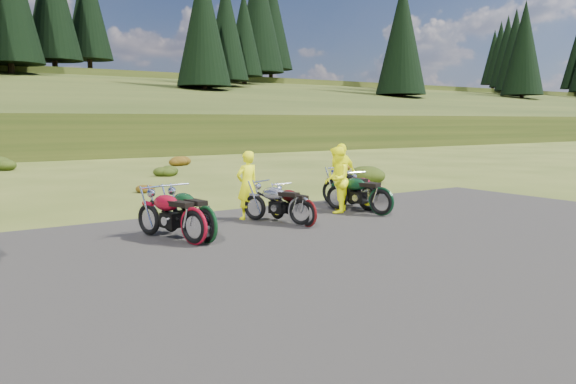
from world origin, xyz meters
TOP-DOWN VIEW (x-y plane):
  - ground at (0.00, 0.00)m, footprint 300.00×300.00m
  - gravel_pad at (0.00, -2.00)m, footprint 20.00×12.00m
  - hill_slope at (0.00, 50.00)m, footprint 300.00×45.97m
  - conifer_25 at (15.00, 74.00)m, footprint 6.60×6.60m
  - conifer_26 at (21.00, 49.00)m, footprint 6.16×6.16m
  - conifer_27 at (27.00, 55.00)m, footprint 5.72×5.72m
  - conifer_28 at (33.00, 61.00)m, footprint 5.28×5.28m
  - conifer_29 at (39.00, 67.00)m, footprint 7.92×7.92m
  - conifer_30 at (45.00, 73.00)m, footprint 7.48×7.48m
  - conifer_31 at (51.00, 48.00)m, footprint 7.04×7.04m
  - conifer_32 at (57.00, 54.00)m, footprint 6.60×6.60m
  - conifer_33 at (63.00, 60.00)m, footprint 6.16×6.16m
  - conifer_34 at (69.00, 66.00)m, footprint 5.72×5.72m
  - conifer_35 at (75.00, 72.00)m, footprint 5.28×5.28m
  - conifer_36 at (81.00, 78.00)m, footprint 7.92×7.92m
  - conifer_37 at (87.00, 53.00)m, footprint 7.48×7.48m
  - conifer_38 at (93.00, 59.00)m, footprint 7.04×7.04m
  - conifer_39 at (99.00, 65.00)m, footprint 6.60×6.60m
  - conifer_40 at (105.00, 71.00)m, footprint 6.16×6.16m
  - conifer_41 at (111.00, 77.00)m, footprint 5.72×5.72m
  - shrub_3 at (-3.30, 21.90)m, footprint 1.56×1.56m
  - shrub_4 at (-0.40, 9.20)m, footprint 0.77×0.77m
  - shrub_5 at (2.50, 14.50)m, footprint 1.03×1.03m
  - shrub_6 at (5.40, 19.80)m, footprint 1.30×1.30m
  - shrub_7 at (8.30, 7.10)m, footprint 1.56×1.56m
  - shrub_8 at (11.20, 12.40)m, footprint 0.77×0.77m
  - motorcycle_1 at (-2.48, 0.35)m, footprint 1.35×2.31m
  - motorcycle_2 at (-2.20, 0.34)m, footprint 1.02×2.28m
  - motorcycle_3 at (0.51, 0.82)m, footprint 1.44×2.13m
  - motorcycle_4 at (0.57, 0.63)m, footprint 0.72×1.90m
  - motorcycle_5 at (3.37, 1.64)m, footprint 0.94×2.31m
  - motorcycle_6 at (3.58, 1.38)m, footprint 0.83×2.03m
  - motorcycle_7 at (3.12, 0.83)m, footprint 1.27×2.27m
  - person_middle at (-0.06, 2.39)m, footprint 0.69×0.50m
  - person_right_a at (2.48, 1.93)m, footprint 1.11×1.10m
  - person_right_b at (3.76, 3.26)m, footprint 1.12×0.58m

SIDE VIEW (x-z plane):
  - ground at x=0.00m, z-range 0.00..0.00m
  - gravel_pad at x=0.00m, z-range -0.02..0.02m
  - hill_slope at x=0.00m, z-range -4.69..4.69m
  - motorcycle_1 at x=-2.48m, z-range -0.57..0.57m
  - motorcycle_2 at x=-2.20m, z-range -0.58..0.58m
  - motorcycle_3 at x=0.51m, z-range -0.53..0.53m
  - motorcycle_4 at x=0.57m, z-range -0.49..0.49m
  - motorcycle_5 at x=3.37m, z-range -0.59..0.59m
  - motorcycle_6 at x=3.58m, z-range -0.52..0.52m
  - motorcycle_7 at x=3.12m, z-range -0.57..0.57m
  - shrub_4 at x=-0.40m, z-range 0.00..0.45m
  - shrub_8 at x=11.20m, z-range 0.00..0.45m
  - shrub_5 at x=2.50m, z-range 0.00..0.61m
  - shrub_6 at x=5.40m, z-range 0.00..0.77m
  - shrub_3 at x=-3.30m, z-range 0.00..0.92m
  - shrub_7 at x=8.30m, z-range 0.00..0.92m
  - person_middle at x=-0.06m, z-range 0.00..1.75m
  - person_right_a at x=2.48m, z-range 0.00..1.81m
  - person_right_b at x=3.76m, z-range 0.00..1.82m
  - conifer_26 at x=21.00m, z-range 5.37..21.37m
  - conifer_27 at x=27.00m, z-range 6.56..21.56m
  - conifer_31 at x=51.00m, z-range 5.18..23.18m
  - conifer_28 at x=33.00m, z-range 7.76..21.76m
  - conifer_32 at x=57.00m, z-range 6.37..23.37m
  - conifer_33 at x=63.00m, z-range 7.56..23.56m
  - conifer_37 at x=87.00m, z-range 6.17..25.17m
  - conifer_34 at x=69.00m, z-range 8.76..23.76m
  - conifer_38 at x=93.00m, z-range 7.37..25.37m
  - conifer_35 at x=75.00m, z-range 9.95..23.95m
  - conifer_39 at x=99.00m, z-range 8.56..25.56m
  - conifer_41 at x=111.00m, z-range 10.15..25.15m
  - conifer_40 at x=105.00m, z-range 9.76..25.76m
  - conifer_25 at x=15.00m, z-range 10.16..27.16m
  - conifer_29 at x=39.00m, z-range 8.97..28.97m
  - conifer_30 at x=45.00m, z-range 10.16..29.16m
  - conifer_36 at x=81.00m, z-range 10.16..30.16m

